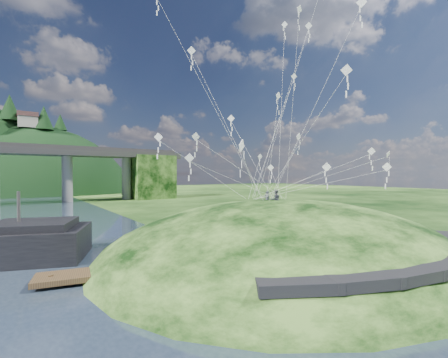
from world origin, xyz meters
TOP-DOWN VIEW (x-y plane):
  - ground at (0.00, 0.00)m, footprint 320.00×320.00m
  - grass_hill at (8.00, 2.00)m, footprint 36.00×32.00m
  - footpath at (7.46, -9.74)m, footprint 22.29×5.84m
  - wooden_dock at (-4.67, 3.64)m, footprint 15.03×5.74m
  - kite_flyers at (7.80, 3.02)m, footprint 1.19×1.88m
  - kite_swarm at (7.84, 3.25)m, footprint 20.34×17.21m

SIDE VIEW (x-z plane):
  - grass_hill at x=8.00m, z-range -8.00..5.00m
  - ground at x=0.00m, z-range 0.00..0.00m
  - wooden_dock at x=-4.67m, z-range -0.06..1.00m
  - footpath at x=7.46m, z-range 1.67..2.50m
  - kite_flyers at x=7.80m, z-range 4.93..6.94m
  - kite_swarm at x=7.84m, z-range 4.85..25.28m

